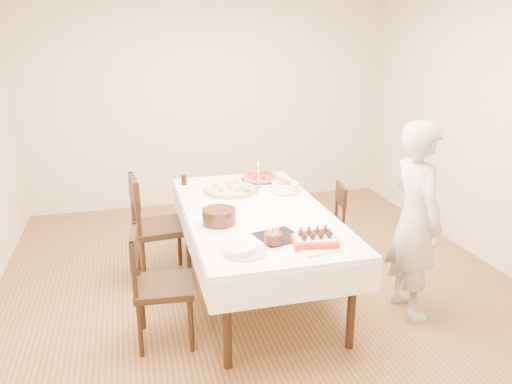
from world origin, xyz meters
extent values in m
plane|color=brown|center=(0.00, 0.00, 0.00)|extent=(5.00, 5.00, 0.00)
cube|color=beige|center=(0.00, 2.50, 1.35)|extent=(4.50, 0.04, 2.70)
cube|color=beige|center=(0.00, -2.50, 1.35)|extent=(4.50, 0.04, 2.70)
cube|color=beige|center=(2.25, 0.00, 1.35)|extent=(0.04, 5.00, 2.70)
cube|color=silver|center=(-0.06, 0.04, 0.38)|extent=(1.69, 2.37, 0.75)
imported|color=#BAB4B0|center=(1.04, -0.56, 0.77)|extent=(0.37, 0.57, 1.55)
cylinder|color=beige|center=(-0.16, 0.56, 0.77)|extent=(0.64, 0.64, 0.04)
cylinder|color=red|center=(0.20, 0.87, 0.77)|extent=(0.38, 0.38, 0.04)
cube|color=#B21E1E|center=(0.34, 0.57, 0.75)|extent=(0.27, 0.27, 0.01)
cylinder|color=white|center=(0.32, 0.44, 0.80)|extent=(0.30, 0.30, 0.08)
cylinder|color=white|center=(0.12, 0.63, 0.88)|extent=(0.07, 0.07, 0.25)
cylinder|color=black|center=(-0.54, 0.89, 0.80)|extent=(0.05, 0.05, 0.10)
cylinder|color=black|center=(-0.41, -0.21, 0.81)|extent=(0.38, 0.38, 0.13)
cube|color=black|center=(-0.05, -0.54, 0.75)|extent=(0.35, 0.35, 0.01)
cylinder|color=#38200F|center=(-0.12, -0.66, 0.83)|extent=(0.13, 0.13, 0.14)
cube|color=beige|center=(0.15, -0.81, 0.75)|extent=(0.30, 0.23, 0.02)
cylinder|color=white|center=(-0.38, -0.71, 0.77)|extent=(0.25, 0.25, 0.05)
cylinder|color=white|center=(-0.34, -0.74, 0.76)|extent=(0.30, 0.30, 0.01)
camera|label=1|loc=(-1.03, -3.68, 2.16)|focal=35.00mm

